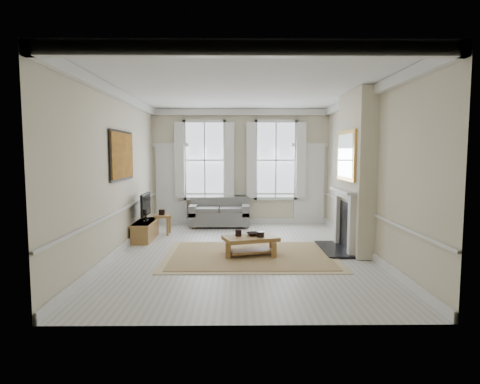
{
  "coord_description": "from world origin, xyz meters",
  "views": [
    {
      "loc": [
        -0.12,
        -8.31,
        2.09
      ],
      "look_at": [
        -0.04,
        0.46,
        1.25
      ],
      "focal_mm": 30.0,
      "sensor_mm": 36.0,
      "label": 1
    }
  ],
  "objects_px": {
    "tv_stand": "(145,230)",
    "side_table": "(162,219)",
    "coffee_table": "(251,240)",
    "sofa": "(220,214)"
  },
  "relations": [
    {
      "from": "tv_stand",
      "to": "side_table",
      "type": "bearing_deg",
      "value": 65.58
    },
    {
      "from": "side_table",
      "to": "coffee_table",
      "type": "distance_m",
      "value": 3.15
    },
    {
      "from": "coffee_table",
      "to": "tv_stand",
      "type": "height_order",
      "value": "tv_stand"
    },
    {
      "from": "coffee_table",
      "to": "sofa",
      "type": "bearing_deg",
      "value": 85.88
    },
    {
      "from": "sofa",
      "to": "side_table",
      "type": "height_order",
      "value": "sofa"
    },
    {
      "from": "coffee_table",
      "to": "tv_stand",
      "type": "xyz_separation_m",
      "value": [
        -2.51,
        1.59,
        -0.1
      ]
    },
    {
      "from": "side_table",
      "to": "sofa",
      "type": "bearing_deg",
      "value": 37.99
    },
    {
      "from": "sofa",
      "to": "tv_stand",
      "type": "xyz_separation_m",
      "value": [
        -1.74,
        -1.77,
        -0.12
      ]
    },
    {
      "from": "side_table",
      "to": "coffee_table",
      "type": "height_order",
      "value": "side_table"
    },
    {
      "from": "side_table",
      "to": "tv_stand",
      "type": "relative_size",
      "value": 0.41
    }
  ]
}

